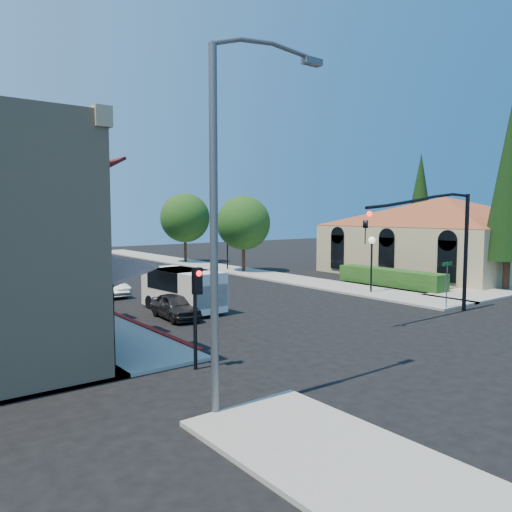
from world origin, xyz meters
TOP-DOWN VIEW (x-y plane):
  - ground at (0.00, 0.00)m, footprint 120.00×120.00m
  - sidewalk_left at (-8.75, 27.00)m, footprint 3.50×50.00m
  - sidewalk_right at (8.75, 27.00)m, footprint 3.50×50.00m
  - curb_red_strip at (-6.90, 8.00)m, footprint 0.25×10.00m
  - mission_building at (21.99, 11.50)m, footprint 30.12×30.12m
  - hedge at (11.70, 9.00)m, footprint 1.40×8.00m
  - conifer_near at (16.50, 3.50)m, footprint 3.20×3.20m
  - conifer_far at (28.00, 18.00)m, footprint 3.20×3.20m
  - street_tree_a at (8.80, 22.00)m, footprint 4.56×4.56m
  - street_tree_b at (8.80, 32.00)m, footprint 4.94×4.94m
  - signal_mast_arm at (5.86, 1.50)m, footprint 8.01×0.39m
  - secondary_signal at (-8.00, 1.41)m, footprint 0.28×0.42m
  - cobra_streetlight at (-9.15, -2.00)m, footprint 3.60×0.25m
  - street_name_sign at (7.50, 2.20)m, footprint 0.80×0.06m
  - lamppost_left_near at (-8.50, 8.00)m, footprint 0.44×0.44m
  - lamppost_left_far at (-8.50, 22.00)m, footprint 0.44×0.44m
  - lamppost_right_near at (8.50, 8.00)m, footprint 0.44×0.44m
  - lamppost_right_far at (8.50, 24.00)m, footprint 0.44×0.44m
  - white_van at (-3.57, 10.21)m, footprint 2.49×4.97m
  - parked_car_a at (-4.80, 8.82)m, footprint 1.69×3.63m
  - parked_car_b at (-4.82, 16.98)m, footprint 1.26×3.55m
  - parked_car_c at (-6.20, 24.69)m, footprint 1.78×3.94m
  - parked_car_d at (-4.80, 27.43)m, footprint 2.21×4.09m

SIDE VIEW (x-z plane):
  - ground at x=0.00m, z-range 0.00..0.00m
  - curb_red_strip at x=-6.90m, z-range -0.03..0.03m
  - hedge at x=11.70m, z-range -0.55..0.55m
  - sidewalk_left at x=-8.75m, z-range 0.00..0.12m
  - sidewalk_right at x=8.75m, z-range 0.00..0.12m
  - parked_car_d at x=-4.80m, z-range 0.00..1.09m
  - parked_car_c at x=-6.20m, z-range 0.00..1.12m
  - parked_car_b at x=-4.82m, z-range 0.00..1.17m
  - parked_car_a at x=-4.80m, z-range 0.00..1.20m
  - white_van at x=-3.57m, z-range 0.17..2.30m
  - street_name_sign at x=7.50m, z-range 0.45..2.95m
  - secondary_signal at x=-8.00m, z-range 0.66..3.98m
  - lamppost_left_near at x=-8.50m, z-range 0.95..4.52m
  - lamppost_left_far at x=-8.50m, z-range 0.95..4.52m
  - lamppost_right_near at x=8.50m, z-range 0.95..4.52m
  - lamppost_right_far at x=8.50m, z-range 0.95..4.52m
  - mission_building at x=21.99m, z-range 0.55..6.95m
  - signal_mast_arm at x=5.86m, z-range 1.09..7.09m
  - street_tree_a at x=8.80m, z-range 0.95..7.43m
  - street_tree_b at x=8.80m, z-range 1.03..8.05m
  - cobra_streetlight at x=-9.15m, z-range 0.61..9.92m
  - conifer_far at x=28.00m, z-range 0.86..11.86m
  - conifer_near at x=16.50m, z-range 0.98..13.48m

